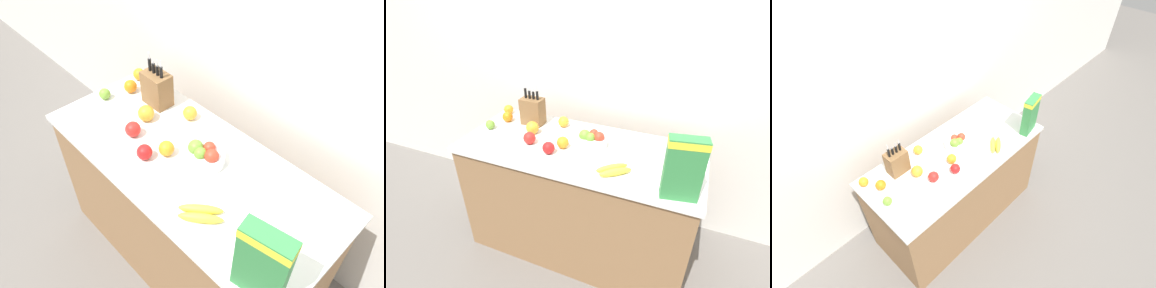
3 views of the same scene
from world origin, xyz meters
TOP-DOWN VIEW (x-y plane):
  - ground_plane at (0.00, 0.00)m, footprint 14.00×14.00m
  - wall_back at (0.00, 0.55)m, footprint 9.00×0.06m
  - counter at (0.00, 0.00)m, footprint 1.56×0.68m
  - knife_block at (-0.44, 0.18)m, footprint 0.16×0.11m
  - cereal_box at (0.64, -0.26)m, footprint 0.19×0.11m
  - fruit_bowl at (0.06, 0.05)m, footprint 0.21×0.21m
  - banana_bunch at (0.28, -0.19)m, footprint 0.21×0.19m
  - apple_by_knife_block at (-0.15, -0.14)m, footprint 0.08×0.08m
  - apple_middle at (-0.68, -0.01)m, footprint 0.07×0.07m
  - apple_rightmost at (-0.32, -0.08)m, footprint 0.08×0.08m
  - orange_back_center at (-0.21, 0.22)m, footprint 0.08×0.08m
  - orange_front_center at (-0.37, 0.04)m, footprint 0.09×0.09m
  - orange_by_cereal at (-0.70, 0.25)m, footprint 0.07×0.07m
  - orange_mid_right at (-0.10, -0.05)m, footprint 0.08×0.08m
  - orange_front_right at (-0.63, 0.14)m, footprint 0.08×0.08m

SIDE VIEW (x-z plane):
  - ground_plane at x=0.00m, z-range 0.00..0.00m
  - counter at x=0.00m, z-range 0.00..0.88m
  - banana_bunch at x=0.28m, z-range 0.88..0.92m
  - apple_middle at x=-0.68m, z-range 0.88..0.94m
  - orange_by_cereal at x=-0.70m, z-range 0.88..0.95m
  - orange_front_right at x=-0.63m, z-range 0.88..0.95m
  - apple_by_knife_block at x=-0.15m, z-range 0.88..0.95m
  - orange_mid_right at x=-0.10m, z-range 0.88..0.95m
  - orange_back_center at x=-0.21m, z-range 0.88..0.95m
  - apple_rightmost at x=-0.32m, z-range 0.88..0.96m
  - fruit_bowl at x=0.06m, z-range 0.86..0.97m
  - orange_front_center at x=-0.37m, z-range 0.88..0.96m
  - knife_block at x=-0.44m, z-range 0.82..1.13m
  - cereal_box at x=0.64m, z-range 0.89..1.23m
  - wall_back at x=0.00m, z-range 0.00..2.60m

